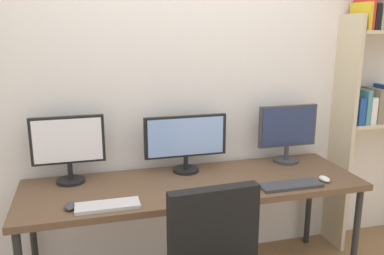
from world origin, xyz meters
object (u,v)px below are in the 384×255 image
at_px(monitor_right, 287,131).
at_px(mouse_right_side, 324,179).
at_px(desk, 194,190).
at_px(keyboard_right, 291,185).
at_px(keyboard_left, 108,206).
at_px(monitor_center, 186,140).
at_px(mouse_left_side, 70,206).
at_px(monitor_left, 68,146).

distance_m(monitor_right, mouse_right_side, 0.47).
distance_m(desk, keyboard_right, 0.61).
bearing_deg(keyboard_left, mouse_right_side, 1.10).
bearing_deg(keyboard_left, keyboard_right, 0.00).
relative_size(monitor_center, mouse_right_side, 5.90).
bearing_deg(mouse_left_side, monitor_center, 28.33).
distance_m(mouse_left_side, mouse_right_side, 1.58).
bearing_deg(monitor_center, desk, -90.00).
bearing_deg(keyboard_left, monitor_right, 18.51).
xyz_separation_m(keyboard_left, keyboard_right, (1.12, 0.00, 0.00)).
height_order(desk, keyboard_left, keyboard_left).
xyz_separation_m(monitor_left, keyboard_left, (0.20, -0.44, -0.23)).
relative_size(keyboard_left, mouse_right_side, 3.68).
xyz_separation_m(monitor_center, keyboard_right, (0.56, -0.44, -0.21)).
bearing_deg(keyboard_right, mouse_right_side, 5.88).
relative_size(monitor_center, keyboard_right, 1.44).
height_order(monitor_center, keyboard_right, monitor_center).
bearing_deg(keyboard_left, monitor_center, 38.30).
distance_m(monitor_left, keyboard_left, 0.54).
xyz_separation_m(mouse_left_side, mouse_right_side, (1.58, -0.01, 0.00)).
bearing_deg(keyboard_right, desk, 157.67).
bearing_deg(monitor_left, monitor_right, -0.00).
relative_size(monitor_center, mouse_left_side, 5.90).
relative_size(monitor_right, keyboard_left, 1.26).
relative_size(monitor_left, mouse_left_side, 4.71).
bearing_deg(keyboard_right, keyboard_left, 180.00).
relative_size(desk, monitor_center, 3.82).
relative_size(monitor_center, keyboard_left, 1.60).
bearing_deg(mouse_right_side, monitor_left, 165.23).
height_order(monitor_right, keyboard_right, monitor_right).
xyz_separation_m(desk, mouse_right_side, (0.82, -0.20, 0.07)).
bearing_deg(desk, keyboard_right, -22.33).
distance_m(monitor_center, mouse_right_side, 0.94).
xyz_separation_m(monitor_left, mouse_left_side, (0.00, -0.41, -0.23)).
distance_m(monitor_right, mouse_left_side, 1.59).
height_order(monitor_left, monitor_right, monitor_left).
height_order(monitor_center, monitor_right, monitor_right).
bearing_deg(monitor_center, keyboard_left, -141.70).
bearing_deg(mouse_right_side, keyboard_left, -178.90).
bearing_deg(monitor_right, keyboard_left, -161.49).
relative_size(monitor_left, mouse_right_side, 4.71).
bearing_deg(monitor_center, monitor_left, -180.00).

